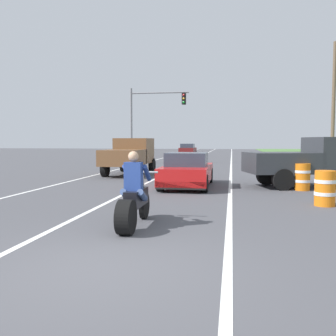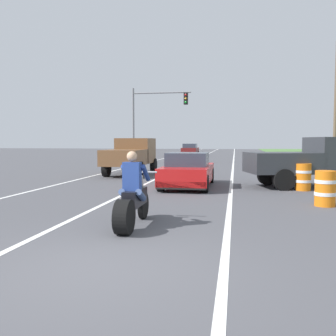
{
  "view_description": "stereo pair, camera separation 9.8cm",
  "coord_description": "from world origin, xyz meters",
  "px_view_note": "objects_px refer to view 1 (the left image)",
  "views": [
    {
      "loc": [
        1.84,
        -5.08,
        1.83
      ],
      "look_at": [
        -0.09,
        6.23,
        1.0
      ],
      "focal_mm": 40.05,
      "sensor_mm": 36.0,
      "label": 1
    },
    {
      "loc": [
        1.94,
        -5.07,
        1.83
      ],
      "look_at": [
        -0.09,
        6.23,
        1.0
      ],
      "focal_mm": 40.05,
      "sensor_mm": 36.0,
      "label": 2
    }
  ],
  "objects_px": {
    "sports_car_red": "(187,171)",
    "construction_barrel_mid": "(302,177)",
    "pickup_truck_right_shoulder_dark_grey": "(314,159)",
    "traffic_light_mast_near": "(149,113)",
    "motorcycle_with_rider": "(134,200)",
    "pickup_truck_left_lane_brown": "(130,154)",
    "construction_barrel_nearest": "(325,188)",
    "distant_car_far_ahead": "(188,150)"
  },
  "relations": [
    {
      "from": "sports_car_red",
      "to": "construction_barrel_mid",
      "type": "bearing_deg",
      "value": -4.72
    },
    {
      "from": "pickup_truck_right_shoulder_dark_grey",
      "to": "traffic_light_mast_near",
      "type": "bearing_deg",
      "value": 125.63
    },
    {
      "from": "motorcycle_with_rider",
      "to": "traffic_light_mast_near",
      "type": "bearing_deg",
      "value": 101.72
    },
    {
      "from": "pickup_truck_left_lane_brown",
      "to": "construction_barrel_nearest",
      "type": "relative_size",
      "value": 4.8
    },
    {
      "from": "sports_car_red",
      "to": "distant_car_far_ahead",
      "type": "distance_m",
      "value": 30.5
    },
    {
      "from": "sports_car_red",
      "to": "construction_barrel_mid",
      "type": "xyz_separation_m",
      "value": [
        4.33,
        -0.36,
        -0.13
      ]
    },
    {
      "from": "motorcycle_with_rider",
      "to": "pickup_truck_right_shoulder_dark_grey",
      "type": "relative_size",
      "value": 0.43
    },
    {
      "from": "pickup_truck_left_lane_brown",
      "to": "pickup_truck_right_shoulder_dark_grey",
      "type": "xyz_separation_m",
      "value": [
        8.73,
        -4.28,
        0.0
      ]
    },
    {
      "from": "construction_barrel_nearest",
      "to": "construction_barrel_mid",
      "type": "height_order",
      "value": "same"
    },
    {
      "from": "pickup_truck_left_lane_brown",
      "to": "pickup_truck_right_shoulder_dark_grey",
      "type": "distance_m",
      "value": 9.73
    },
    {
      "from": "traffic_light_mast_near",
      "to": "motorcycle_with_rider",
      "type": "bearing_deg",
      "value": -78.28
    },
    {
      "from": "motorcycle_with_rider",
      "to": "pickup_truck_right_shoulder_dark_grey",
      "type": "distance_m",
      "value": 9.6
    },
    {
      "from": "pickup_truck_left_lane_brown",
      "to": "pickup_truck_right_shoulder_dark_grey",
      "type": "bearing_deg",
      "value": -26.13
    },
    {
      "from": "pickup_truck_right_shoulder_dark_grey",
      "to": "construction_barrel_mid",
      "type": "relative_size",
      "value": 5.14
    },
    {
      "from": "pickup_truck_left_lane_brown",
      "to": "pickup_truck_right_shoulder_dark_grey",
      "type": "height_order",
      "value": "same"
    },
    {
      "from": "traffic_light_mast_near",
      "to": "construction_barrel_mid",
      "type": "height_order",
      "value": "traffic_light_mast_near"
    },
    {
      "from": "sports_car_red",
      "to": "distant_car_far_ahead",
      "type": "xyz_separation_m",
      "value": [
        -3.52,
        30.3,
        0.14
      ]
    },
    {
      "from": "motorcycle_with_rider",
      "to": "pickup_truck_right_shoulder_dark_grey",
      "type": "xyz_separation_m",
      "value": [
        5.24,
        8.02,
        0.51
      ]
    },
    {
      "from": "pickup_truck_right_shoulder_dark_grey",
      "to": "construction_barrel_mid",
      "type": "bearing_deg",
      "value": -118.87
    },
    {
      "from": "motorcycle_with_rider",
      "to": "sports_car_red",
      "type": "distance_m",
      "value": 7.24
    },
    {
      "from": "pickup_truck_right_shoulder_dark_grey",
      "to": "construction_barrel_nearest",
      "type": "bearing_deg",
      "value": -97.75
    },
    {
      "from": "traffic_light_mast_near",
      "to": "construction_barrel_nearest",
      "type": "bearing_deg",
      "value": -63.28
    },
    {
      "from": "motorcycle_with_rider",
      "to": "distant_car_far_ahead",
      "type": "xyz_separation_m",
      "value": [
        -3.25,
        37.53,
        0.18
      ]
    },
    {
      "from": "construction_barrel_nearest",
      "to": "distant_car_far_ahead",
      "type": "distance_m",
      "value": 34.94
    },
    {
      "from": "motorcycle_with_rider",
      "to": "pickup_truck_left_lane_brown",
      "type": "height_order",
      "value": "pickup_truck_left_lane_brown"
    },
    {
      "from": "construction_barrel_mid",
      "to": "motorcycle_with_rider",
      "type": "bearing_deg",
      "value": -123.82
    },
    {
      "from": "construction_barrel_mid",
      "to": "traffic_light_mast_near",
      "type": "bearing_deg",
      "value": 121.72
    },
    {
      "from": "construction_barrel_mid",
      "to": "sports_car_red",
      "type": "bearing_deg",
      "value": 175.28
    },
    {
      "from": "traffic_light_mast_near",
      "to": "construction_barrel_mid",
      "type": "distance_m",
      "value": 17.63
    },
    {
      "from": "pickup_truck_right_shoulder_dark_grey",
      "to": "traffic_light_mast_near",
      "type": "relative_size",
      "value": 0.86
    },
    {
      "from": "pickup_truck_left_lane_brown",
      "to": "distant_car_far_ahead",
      "type": "bearing_deg",
      "value": 89.44
    },
    {
      "from": "sports_car_red",
      "to": "construction_barrel_mid",
      "type": "distance_m",
      "value": 4.35
    },
    {
      "from": "distant_car_far_ahead",
      "to": "traffic_light_mast_near",
      "type": "bearing_deg",
      "value": -94.41
    },
    {
      "from": "traffic_light_mast_near",
      "to": "pickup_truck_left_lane_brown",
      "type": "bearing_deg",
      "value": -83.94
    },
    {
      "from": "sports_car_red",
      "to": "construction_barrel_nearest",
      "type": "height_order",
      "value": "sports_car_red"
    },
    {
      "from": "traffic_light_mast_near",
      "to": "construction_barrel_mid",
      "type": "xyz_separation_m",
      "value": [
        9.09,
        -14.7,
        -3.5
      ]
    },
    {
      "from": "pickup_truck_right_shoulder_dark_grey",
      "to": "construction_barrel_nearest",
      "type": "height_order",
      "value": "pickup_truck_right_shoulder_dark_grey"
    },
    {
      "from": "pickup_truck_left_lane_brown",
      "to": "construction_barrel_nearest",
      "type": "xyz_separation_m",
      "value": [
        8.12,
        -8.81,
        -0.6
      ]
    },
    {
      "from": "sports_car_red",
      "to": "traffic_light_mast_near",
      "type": "xyz_separation_m",
      "value": [
        -4.75,
        14.34,
        3.38
      ]
    },
    {
      "from": "pickup_truck_left_lane_brown",
      "to": "distant_car_far_ahead",
      "type": "distance_m",
      "value": 25.23
    },
    {
      "from": "traffic_light_mast_near",
      "to": "pickup_truck_right_shoulder_dark_grey",
      "type": "bearing_deg",
      "value": -54.37
    },
    {
      "from": "pickup_truck_right_shoulder_dark_grey",
      "to": "traffic_light_mast_near",
      "type": "xyz_separation_m",
      "value": [
        -9.72,
        13.56,
        2.9
      ]
    }
  ]
}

